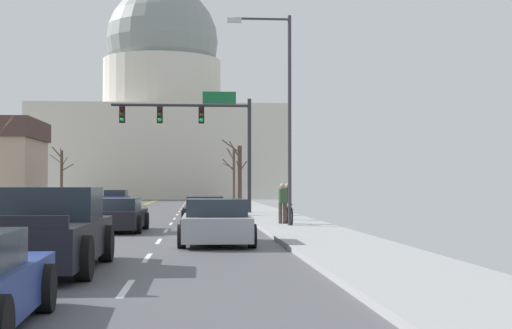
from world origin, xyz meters
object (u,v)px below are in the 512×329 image
bicycle_parked (290,216)px  sedan_oncoming_00 (48,202)px  sedan_near_03 (216,223)px  pedestrian_00 (283,201)px  sedan_near_01 (205,210)px  signal_gantry (200,125)px  sedan_oncoming_01 (115,199)px  sedan_near_00 (207,207)px  street_lamp_right (281,100)px  pickup_truck_near_04 (44,233)px  sedan_near_02 (116,216)px  pedestrian_01 (288,200)px

bicycle_parked → sedan_oncoming_00: bearing=121.3°
sedan_oncoming_00 → sedan_near_03: bearing=-70.9°
sedan_near_03 → pedestrian_00: bearing=71.8°
sedan_near_01 → pedestrian_00: bearing=-48.7°
signal_gantry → sedan_oncoming_00: size_ratio=1.72×
signal_gantry → sedan_oncoming_01: (-6.65, 18.09, -4.48)m
sedan_near_00 → bicycle_parked: (3.10, -10.09, -0.05)m
signal_gantry → sedan_near_00: size_ratio=1.85×
street_lamp_right → sedan_oncoming_00: street_lamp_right is taller
signal_gantry → street_lamp_right: (3.08, -13.94, -0.14)m
sedan_near_00 → sedan_near_03: bearing=-90.0°
sedan_near_01 → pickup_truck_near_04: bearing=-100.2°
sedan_near_00 → pedestrian_00: bearing=-72.7°
sedan_near_03 → sedan_oncoming_01: bearing=100.1°
signal_gantry → pedestrian_00: (3.29, -12.55, -4.05)m
sedan_near_02 → pedestrian_01: bearing=40.5°
sedan_oncoming_00 → sedan_near_02: bearing=-73.7°
sedan_oncoming_01 → pedestrian_00: (9.94, -30.65, 0.43)m
pickup_truck_near_04 → sedan_oncoming_00: bearing=100.9°
sedan_near_01 → bicycle_parked: (3.30, -4.29, -0.07)m
street_lamp_right → sedan_near_03: bearing=-109.8°
bicycle_parked → sedan_near_03: bearing=-110.9°
sedan_near_02 → pedestrian_01: (7.00, 5.97, 0.47)m
sedan_near_01 → sedan_near_02: (-3.28, -6.09, 0.02)m
pedestrian_00 → street_lamp_right: bearing=-98.7°
sedan_near_01 → pedestrian_00: pedestrian_00 is taller
street_lamp_right → sedan_near_02: street_lamp_right is taller
signal_gantry → pickup_truck_near_04: bearing=-96.5°
signal_gantry → sedan_near_02: signal_gantry is taller
street_lamp_right → sedan_near_01: 7.22m
bicycle_parked → pedestrian_00: bearing=104.4°
sedan_near_00 → bicycle_parked: sedan_near_00 is taller
street_lamp_right → sedan_near_02: (-6.18, -1.17, -4.38)m
sedan_oncoming_00 → sedan_oncoming_01: sedan_oncoming_01 is taller
sedan_near_01 → sedan_near_03: (0.21, -12.38, 0.05)m
sedan_near_03 → pedestrian_00: 9.32m
sedan_near_03 → pickup_truck_near_04: 7.15m
sedan_oncoming_00 → pedestrian_00: (13.53, -21.80, 0.46)m
sedan_near_03 → pedestrian_01: (3.51, 12.27, 0.43)m
signal_gantry → pickup_truck_near_04: (-3.16, -27.60, -4.37)m
sedan_near_02 → sedan_oncoming_00: size_ratio=0.98×
sedan_near_03 → signal_gantry: bearing=91.1°
street_lamp_right → bicycle_parked: bearing=57.6°
pedestrian_01 → sedan_oncoming_01: bearing=111.2°
sedan_oncoming_00 → pedestrian_01: pedestrian_01 is taller
sedan_near_00 → sedan_oncoming_00: bearing=130.4°
sedan_near_01 → signal_gantry: bearing=91.1°
street_lamp_right → pedestrian_00: street_lamp_right is taller
street_lamp_right → sedan_near_02: bearing=-169.3°
sedan_near_03 → sedan_oncoming_01: sedan_oncoming_01 is taller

